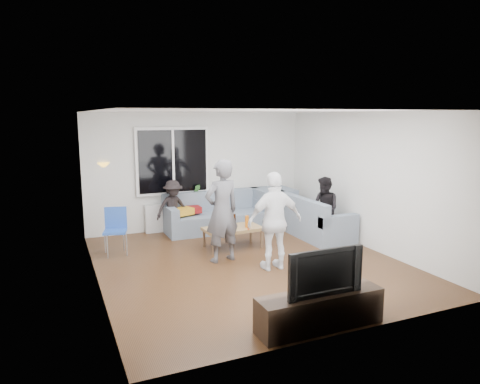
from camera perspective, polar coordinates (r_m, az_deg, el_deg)
name	(u,v)px	position (r m, az deg, el deg)	size (l,w,h in m)	color
floor	(248,264)	(7.78, 1.09, -9.27)	(5.00, 5.50, 0.04)	#56351C
ceiling	(249,110)	(7.35, 1.15, 10.55)	(5.00, 5.50, 0.04)	white
wall_back	(198,171)	(10.02, -5.45, 2.77)	(5.00, 0.04, 2.60)	silver
wall_front	(350,227)	(5.12, 14.09, -4.39)	(5.00, 0.04, 2.60)	silver
wall_left	(93,201)	(6.83, -18.53, -1.05)	(0.04, 5.50, 2.60)	silver
wall_right	(368,181)	(8.79, 16.25, 1.42)	(0.04, 5.50, 2.60)	silver
window_frame	(173,161)	(9.75, -8.70, 3.98)	(1.62, 0.06, 1.47)	white
window_glass	(173,161)	(9.71, -8.64, 3.96)	(1.50, 0.02, 1.35)	black
window_mullion	(173,161)	(9.70, -8.62, 3.95)	(0.05, 0.03, 1.35)	white
radiator	(175,217)	(9.91, -8.45, -3.19)	(1.30, 0.12, 0.62)	silver
potted_plant	(196,193)	(9.91, -5.74, -0.13)	(0.22, 0.17, 0.39)	#316327
vase	(172,199)	(9.78, -8.84, -0.96)	(0.18, 0.18, 0.18)	white
sofa_back_section	(217,212)	(9.79, -2.95, -2.57)	(2.30, 0.85, 0.85)	slate
sofa_right_section	(313,216)	(9.53, 9.45, -3.03)	(0.85, 2.00, 0.85)	slate
sofa_corner	(274,207)	(10.35, 4.37, -1.90)	(0.85, 0.85, 0.85)	slate
cushion_yellow	(183,211)	(9.51, -7.37, -2.48)	(0.38, 0.32, 0.14)	gold
cushion_red	(192,210)	(9.65, -6.20, -2.28)	(0.36, 0.30, 0.13)	maroon
coffee_table	(233,237)	(8.58, -0.95, -5.90)	(1.10, 0.60, 0.40)	#A98952
pitcher	(228,223)	(8.50, -1.57, -4.06)	(0.17, 0.17, 0.17)	maroon
side_chair	(115,232)	(8.41, -15.84, -4.98)	(0.40, 0.40, 0.86)	blue
floor_lamp	(105,199)	(9.75, -17.08, -0.92)	(0.32, 0.32, 1.56)	gold
player_left	(222,211)	(7.64, -2.36, -2.48)	(0.66, 0.43, 1.80)	#505055
player_right	(275,221)	(7.28, 4.53, -3.78)	(0.96, 0.40, 1.63)	white
spectator_right	(324,209)	(9.15, 10.87, -2.16)	(0.63, 0.49, 1.30)	black
spectator_back	(173,208)	(9.49, -8.64, -2.03)	(0.77, 0.44, 1.18)	black
tv_console	(320,310)	(5.58, 10.29, -14.81)	(1.60, 0.40, 0.44)	#2E1F17
television	(321,270)	(5.39, 10.46, -9.91)	(1.00, 0.13, 0.57)	black
bottle_e	(247,220)	(8.73, 0.93, -3.62)	(0.07, 0.07, 0.19)	black
bottle_b	(231,223)	(8.40, -1.19, -4.06)	(0.08, 0.08, 0.22)	#247E17
bottle_c	(234,220)	(8.67, -0.77, -3.59)	(0.07, 0.07, 0.23)	black
bottle_a	(218,222)	(8.49, -2.90, -3.90)	(0.07, 0.07, 0.22)	#BA4C0A
bottle_d	(247,222)	(8.50, 0.91, -3.84)	(0.07, 0.07, 0.23)	orange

